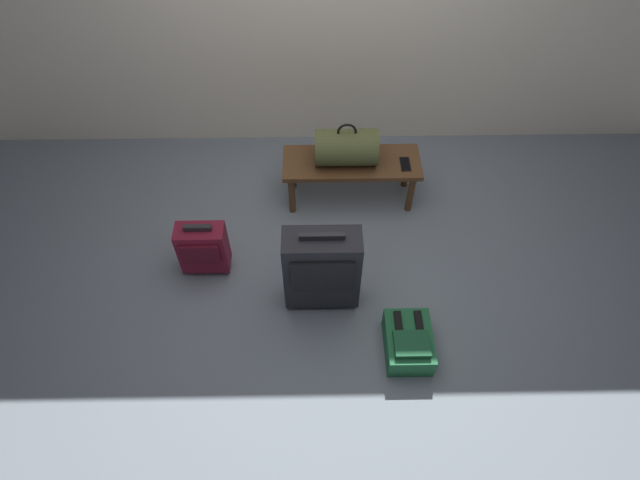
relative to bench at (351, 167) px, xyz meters
The scene contains 7 objects.
ground_plane 0.90m from the bench, 99.96° to the right, with size 6.60×6.60×0.00m, color slate.
bench is the anchor object (origin of this frame).
duffel_bag_olive 0.20m from the bench, behind, with size 0.44×0.26×0.34m.
cell_phone 0.39m from the bench, ahead, with size 0.07×0.14×0.01m.
suitcase_upright_charcoal 0.96m from the bench, 104.11° to the right, with size 0.47×0.23×0.68m.
suitcase_small_burgundy 1.22m from the bench, 146.84° to the right, with size 0.32×0.18×0.46m.
backpack_green 1.35m from the bench, 77.36° to the right, with size 0.28×0.38×0.21m.
Camera 1 is at (-0.13, -1.95, 2.98)m, focal length 29.21 mm.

